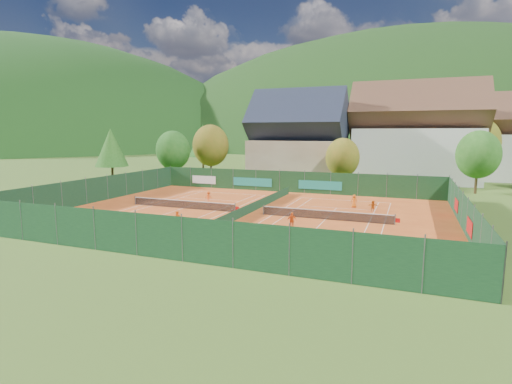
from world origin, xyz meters
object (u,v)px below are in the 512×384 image
Objects in this scene: hotel_block_b at (500,142)px; ball_hopper at (344,250)px; player_right_far_a at (354,201)px; player_left_near at (86,219)px; player_left_far at (208,197)px; player_left_mid at (177,218)px; hotel_block_a at (415,138)px; chalet at (298,143)px; player_right_near at (292,220)px; player_right_far_b at (373,206)px.

hotel_block_b is 21.60× the size of ball_hopper.
player_right_far_a is at bearing -118.96° from hotel_block_b.
player_left_near is 15.40m from player_left_far.
player_left_mid is at bearing 164.93° from ball_hopper.
player_left_near is 0.99× the size of player_left_mid.
hotel_block_a is 15.28× the size of player_left_far.
player_right_near is (8.97, -34.68, -5.89)m from chalet.
player_right_far_b is at bearing -115.38° from hotel_block_b.
hotel_block_a is 16.14m from hotel_block_b.
player_right_far_a reaches higher than player_left_near.
chalet is 0.75× the size of hotel_block_a.
player_left_near is at bearing -102.08° from chalet.
hotel_block_b is 68.84m from player_left_near.
hotel_block_a reaches higher than player_left_far.
hotel_block_b is 12.23× the size of player_left_far.
player_left_mid is (-15.65, 4.21, 0.10)m from ball_hopper.
player_right_far_a is (-6.25, -28.59, -6.64)m from hotel_block_a.
player_right_near is (-10.03, -40.68, -6.65)m from hotel_block_a.
player_left_near is at bearing 27.34° from player_right_far_b.
chalet is at bearing -157.01° from hotel_block_b.
chalet is 12.28× the size of player_left_mid.
player_left_far is at bearing 112.23° from player_left_mid.
hotel_block_a is at bearing 48.05° from player_right_near.
ball_hopper is 0.67× the size of player_right_far_b.
player_left_far is (-18.59, 15.75, 0.15)m from ball_hopper.
chalet is 41.82m from player_left_near.
player_right_far_b is at bearing 88.94° from ball_hopper.
player_right_far_b is at bearing 139.94° from player_right_far_a.
chalet is 11.46× the size of player_left_far.
player_left_mid is at bearing -114.82° from hotel_block_a.
player_right_far_b is at bearing 32.55° from player_right_near.
hotel_block_b reaches higher than player_right_near.
hotel_block_a is 42.42m from player_right_near.
player_left_mid reaches higher than player_right_far_b.
chalet is at bearing -66.16° from player_right_far_a.
chalet is at bearing -65.65° from player_right_far_b.
player_left_near is (-8.66, -40.47, -5.97)m from chalet.
ball_hopper is 0.54× the size of player_right_far_a.
hotel_block_b is 42.23m from player_right_far_a.
player_right_far_b is (18.91, 1.72, -0.11)m from player_left_far.
hotel_block_b reaches higher than player_left_mid.
chalet reaches higher than player_right_near.
ball_hopper is at bearing -7.14° from player_left_mid.
hotel_block_b is at bearing 64.39° from player_left_mid.
hotel_block_a reaches higher than player_right_far_b.
player_left_mid is at bearing -91.60° from chalet.
chalet is 19.94m from hotel_block_a.
player_right_far_a is (-1.85, 18.96, 0.19)m from ball_hopper.
hotel_block_a is at bearing 73.12° from player_left_mid.
player_right_far_a is (-20.25, -36.59, -5.88)m from hotel_block_b.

